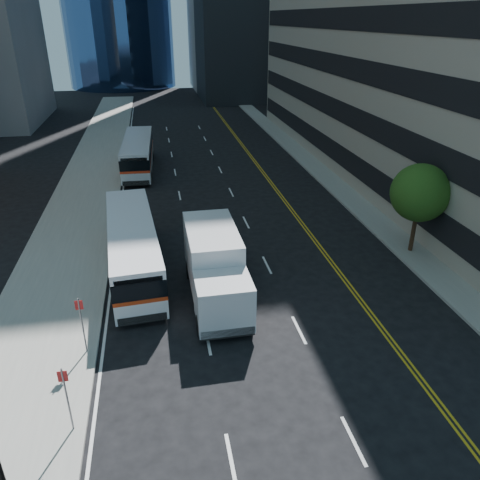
{
  "coord_description": "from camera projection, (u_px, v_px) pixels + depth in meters",
  "views": [
    {
      "loc": [
        -5.05,
        -13.95,
        12.33
      ],
      "look_at": [
        -1.44,
        5.65,
        2.8
      ],
      "focal_mm": 35.0,
      "sensor_mm": 36.0,
      "label": 1
    }
  ],
  "objects": [
    {
      "name": "bus_rear",
      "position": [
        138.0,
        153.0,
        41.1
      ],
      "size": [
        2.68,
        10.72,
        2.74
      ],
      "rotation": [
        0.0,
        0.0,
        -0.03
      ],
      "color": "silver",
      "rests_on": "ground"
    },
    {
      "name": "ground",
      "position": [
        302.0,
        361.0,
        18.52
      ],
      "size": [
        160.0,
        160.0,
        0.0
      ],
      "primitive_type": "plane",
      "color": "black",
      "rests_on": "ground"
    },
    {
      "name": "bus_front",
      "position": [
        133.0,
        246.0,
        24.45
      ],
      "size": [
        3.19,
        10.85,
        2.76
      ],
      "rotation": [
        0.0,
        0.0,
        0.08
      ],
      "color": "white",
      "rests_on": "ground"
    },
    {
      "name": "sidewalk_east",
      "position": [
        315.0,
        167.0,
        42.13
      ],
      "size": [
        2.0,
        90.0,
        0.15
      ],
      "primitive_type": "cube",
      "color": "gray",
      "rests_on": "ground"
    },
    {
      "name": "sidewalk_west",
      "position": [
        91.0,
        180.0,
        38.95
      ],
      "size": [
        5.0,
        90.0,
        0.15
      ],
      "primitive_type": "cube",
      "color": "gray",
      "rests_on": "ground"
    },
    {
      "name": "box_truck",
      "position": [
        215.0,
        267.0,
        21.88
      ],
      "size": [
        2.45,
        6.91,
        3.3
      ],
      "rotation": [
        0.0,
        0.0,
        0.01
      ],
      "color": "silver",
      "rests_on": "ground"
    },
    {
      "name": "street_tree",
      "position": [
        420.0,
        193.0,
        25.51
      ],
      "size": [
        3.2,
        3.2,
        5.1
      ],
      "color": "#332114",
      "rests_on": "sidewalk_east"
    }
  ]
}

